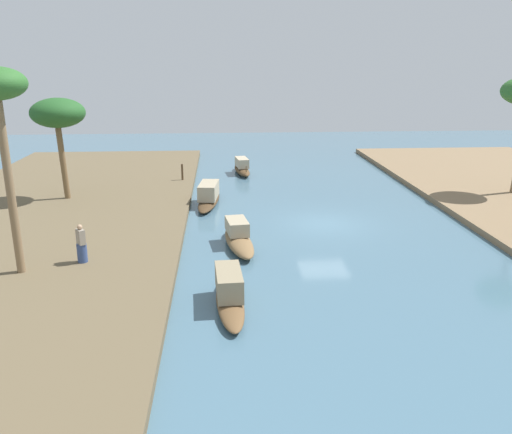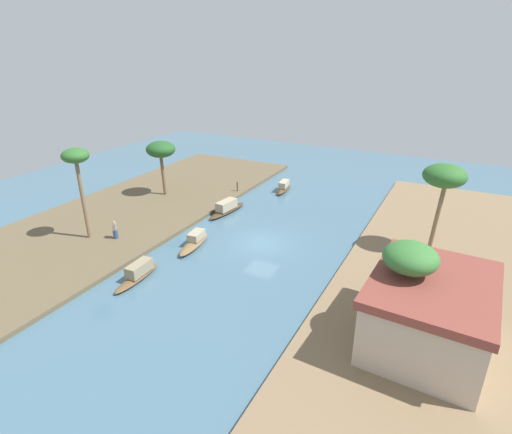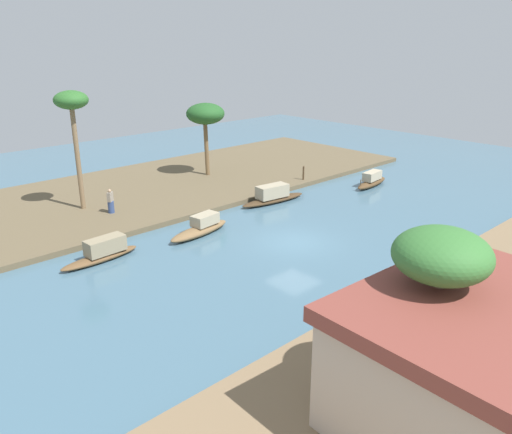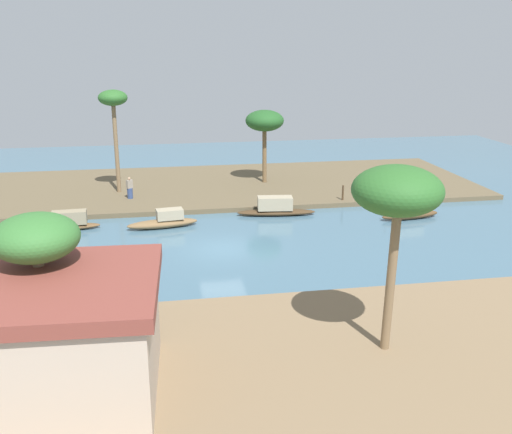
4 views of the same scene
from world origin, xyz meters
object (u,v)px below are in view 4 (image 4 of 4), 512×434
sampan_foreground (164,221)px  mooring_post (343,193)px  palm_tree_left_near (265,122)px  sampan_upstream_small (67,222)px  palm_tree_right_tall (36,241)px  person_on_near_bank (130,190)px  palm_tree_left_far (113,103)px  riverside_building (37,338)px  sampan_with_tall_canopy (410,212)px  palm_tree_right_short (397,194)px  sampan_downstream_large (276,208)px

sampan_foreground → mooring_post: bearing=-173.2°
palm_tree_left_near → sampan_upstream_small: bearing=33.2°
sampan_foreground → sampan_upstream_small: (5.98, -0.53, 0.06)m
sampan_upstream_small → palm_tree_right_tall: palm_tree_right_tall is taller
person_on_near_bank → palm_tree_left_far: (0.89, -2.11, 5.95)m
palm_tree_left_far → riverside_building: bearing=87.9°
sampan_with_tall_canopy → palm_tree_left_near: size_ratio=0.72×
person_on_near_bank → mooring_post: person_on_near_bank is taller
mooring_post → palm_tree_right_short: (4.95, 20.52, 5.39)m
person_on_near_bank → palm_tree_right_short: (-10.07, 23.54, 5.27)m
sampan_with_tall_canopy → palm_tree_right_tall: size_ratio=0.74×
sampan_downstream_large → palm_tree_left_near: size_ratio=0.93×
sampan_foreground → mooring_post: mooring_post is taller
sampan_downstream_large → sampan_foreground: bearing=17.7°
person_on_near_bank → riverside_building: (1.85, 24.35, 1.33)m
sampan_upstream_small → palm_tree_left_near: bearing=-149.9°
mooring_post → person_on_near_bank: bearing=-11.4°
sampan_upstream_small → sampan_downstream_large: (-13.40, -0.92, 0.02)m
palm_tree_left_far → riverside_building: (0.96, 26.45, -4.61)m
sampan_with_tall_canopy → palm_tree_left_near: bearing=-61.0°
sampan_downstream_large → palm_tree_right_short: (-0.33, 18.66, 5.76)m
sampan_downstream_large → palm_tree_left_far: 14.25m
sampan_foreground → palm_tree_right_short: size_ratio=0.65×
sampan_foreground → palm_tree_right_tall: size_ratio=0.80×
palm_tree_left_near → person_on_near_bank: bearing=18.2°
sampan_downstream_large → mooring_post: (-5.27, -1.86, 0.37)m
sampan_upstream_small → palm_tree_right_short: bearing=124.6°
sampan_downstream_large → palm_tree_left_near: 9.59m
sampan_foreground → person_on_near_bank: person_on_near_bank is taller
mooring_post → palm_tree_left_far: (15.91, -5.12, 6.06)m
palm_tree_left_far → palm_tree_right_short: (-10.96, 25.65, -0.67)m
sampan_downstream_large → palm_tree_right_tall: size_ratio=0.95×
sampan_foreground → palm_tree_left_near: (-8.19, -9.78, 4.76)m
sampan_with_tall_canopy → palm_tree_left_far: bearing=-33.0°
sampan_upstream_small → palm_tree_left_far: palm_tree_left_far is taller
sampan_foreground → palm_tree_right_tall: (4.17, 16.71, 4.66)m
sampan_with_tall_canopy → palm_tree_right_tall: bearing=31.0°
sampan_upstream_small → palm_tree_right_tall: bearing=92.9°
mooring_post → sampan_downstream_large: bearing=19.4°
palm_tree_right_short → riverside_building: bearing=3.9°
mooring_post → sampan_foreground: bearing=14.6°
palm_tree_right_tall → palm_tree_left_near: bearing=-115.0°
mooring_post → palm_tree_left_far: palm_tree_left_far is taller
palm_tree_left_near → sampan_with_tall_canopy: bearing=126.2°
person_on_near_bank → sampan_foreground: bearing=-104.1°
palm_tree_left_far → riverside_building: palm_tree_left_far is taller
person_on_near_bank → mooring_post: size_ratio=1.46×
sampan_foreground → person_on_near_bank: bearing=-77.6°
palm_tree_left_near → palm_tree_right_short: bearing=89.1°
palm_tree_left_far → palm_tree_right_tall: bearing=87.8°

